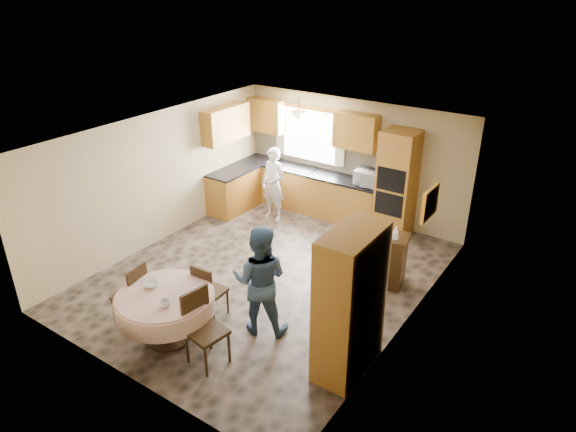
# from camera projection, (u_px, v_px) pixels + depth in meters

# --- Properties ---
(floor) EXTENTS (5.00, 6.00, 0.01)m
(floor) POSITION_uv_depth(u_px,v_px,m) (267.00, 275.00, 8.91)
(floor) COLOR #6E584D
(floor) RESTS_ON ground
(ceiling) EXTENTS (5.00, 6.00, 0.01)m
(ceiling) POSITION_uv_depth(u_px,v_px,m) (264.00, 136.00, 7.82)
(ceiling) COLOR white
(ceiling) RESTS_ON wall_back
(wall_back) EXTENTS (5.00, 0.02, 2.50)m
(wall_back) POSITION_uv_depth(u_px,v_px,m) (352.00, 159.00, 10.60)
(wall_back) COLOR tan
(wall_back) RESTS_ON floor
(wall_front) EXTENTS (5.00, 0.02, 2.50)m
(wall_front) POSITION_uv_depth(u_px,v_px,m) (116.00, 297.00, 6.13)
(wall_front) COLOR tan
(wall_front) RESTS_ON floor
(wall_left) EXTENTS (0.02, 6.00, 2.50)m
(wall_left) POSITION_uv_depth(u_px,v_px,m) (159.00, 178.00, 9.63)
(wall_left) COLOR tan
(wall_left) RESTS_ON floor
(wall_right) EXTENTS (0.02, 6.00, 2.50)m
(wall_right) POSITION_uv_depth(u_px,v_px,m) (411.00, 253.00, 7.10)
(wall_right) COLOR tan
(wall_right) RESTS_ON floor
(window) EXTENTS (1.40, 0.03, 1.10)m
(window) POSITION_uv_depth(u_px,v_px,m) (310.00, 135.00, 10.94)
(window) COLOR white
(window) RESTS_ON wall_back
(curtain_left) EXTENTS (0.22, 0.02, 1.15)m
(curtain_left) POSITION_uv_depth(u_px,v_px,m) (280.00, 128.00, 11.26)
(curtain_left) COLOR white
(curtain_left) RESTS_ON wall_back
(curtain_right) EXTENTS (0.22, 0.02, 1.15)m
(curtain_right) POSITION_uv_depth(u_px,v_px,m) (340.00, 139.00, 10.50)
(curtain_right) COLOR white
(curtain_right) RESTS_ON wall_back
(base_cab_back) EXTENTS (3.30, 0.60, 0.88)m
(base_cab_back) POSITION_uv_depth(u_px,v_px,m) (309.00, 191.00, 11.16)
(base_cab_back) COLOR #CA8935
(base_cab_back) RESTS_ON floor
(counter_back) EXTENTS (3.30, 0.64, 0.04)m
(counter_back) POSITION_uv_depth(u_px,v_px,m) (309.00, 171.00, 10.96)
(counter_back) COLOR black
(counter_back) RESTS_ON base_cab_back
(base_cab_left) EXTENTS (0.60, 1.20, 0.88)m
(base_cab_left) POSITION_uv_depth(u_px,v_px,m) (234.00, 191.00, 11.17)
(base_cab_left) COLOR #CA8935
(base_cab_left) RESTS_ON floor
(counter_left) EXTENTS (0.64, 1.20, 0.04)m
(counter_left) POSITION_uv_depth(u_px,v_px,m) (233.00, 171.00, 10.97)
(counter_left) COLOR black
(counter_left) RESTS_ON base_cab_left
(backsplash) EXTENTS (3.30, 0.02, 0.55)m
(backsplash) POSITION_uv_depth(u_px,v_px,m) (316.00, 155.00, 11.05)
(backsplash) COLOR tan
(backsplash) RESTS_ON wall_back
(wall_cab_left) EXTENTS (0.85, 0.33, 0.72)m
(wall_cab_left) POSITION_uv_depth(u_px,v_px,m) (267.00, 115.00, 11.23)
(wall_cab_left) COLOR #B67F2D
(wall_cab_left) RESTS_ON wall_back
(wall_cab_right) EXTENTS (0.90, 0.33, 0.72)m
(wall_cab_right) POSITION_uv_depth(u_px,v_px,m) (356.00, 131.00, 10.12)
(wall_cab_right) COLOR #B67F2D
(wall_cab_right) RESTS_ON wall_back
(wall_cab_side) EXTENTS (0.33, 1.20, 0.72)m
(wall_cab_side) POSITION_uv_depth(u_px,v_px,m) (226.00, 124.00, 10.60)
(wall_cab_side) COLOR #B67F2D
(wall_cab_side) RESTS_ON wall_left
(oven_tower) EXTENTS (0.66, 0.62, 2.12)m
(oven_tower) POSITION_uv_depth(u_px,v_px,m) (397.00, 184.00, 9.87)
(oven_tower) COLOR #CA8935
(oven_tower) RESTS_ON floor
(oven_upper) EXTENTS (0.56, 0.01, 0.45)m
(oven_upper) POSITION_uv_depth(u_px,v_px,m) (391.00, 180.00, 9.55)
(oven_upper) COLOR black
(oven_upper) RESTS_ON oven_tower
(oven_lower) EXTENTS (0.56, 0.01, 0.45)m
(oven_lower) POSITION_uv_depth(u_px,v_px,m) (389.00, 204.00, 9.77)
(oven_lower) COLOR black
(oven_lower) RESTS_ON oven_tower
(pendant) EXTENTS (0.36, 0.36, 0.18)m
(pendant) POSITION_uv_depth(u_px,v_px,m) (298.00, 116.00, 10.36)
(pendant) COLOR beige
(pendant) RESTS_ON ceiling
(sideboard) EXTENTS (1.26, 0.70, 0.85)m
(sideboard) POSITION_uv_depth(u_px,v_px,m) (370.00, 258.00, 8.61)
(sideboard) COLOR #3B2610
(sideboard) RESTS_ON floor
(space_heater) EXTENTS (0.42, 0.30, 0.55)m
(space_heater) POSITION_uv_depth(u_px,v_px,m) (365.00, 272.00, 8.48)
(space_heater) COLOR black
(space_heater) RESTS_ON floor
(cupboard) EXTENTS (0.53, 1.06, 2.02)m
(cupboard) POSITION_uv_depth(u_px,v_px,m) (350.00, 303.00, 6.43)
(cupboard) COLOR #CA8935
(cupboard) RESTS_ON floor
(dining_table) EXTENTS (1.36, 1.36, 0.78)m
(dining_table) POSITION_uv_depth(u_px,v_px,m) (165.00, 304.00, 7.10)
(dining_table) COLOR #3B2610
(dining_table) RESTS_ON floor
(chair_left) EXTENTS (0.48, 0.48, 0.97)m
(chair_left) POSITION_uv_depth(u_px,v_px,m) (134.00, 292.00, 7.50)
(chair_left) COLOR #3B2610
(chair_left) RESTS_ON floor
(chair_back) EXTENTS (0.42, 0.42, 0.93)m
(chair_back) POSITION_uv_depth(u_px,v_px,m) (207.00, 289.00, 7.59)
(chair_back) COLOR #3B2610
(chair_back) RESTS_ON floor
(chair_right) EXTENTS (0.52, 0.52, 1.06)m
(chair_right) POSITION_uv_depth(u_px,v_px,m) (202.00, 324.00, 6.74)
(chair_right) COLOR #3B2610
(chair_right) RESTS_ON floor
(framed_picture) EXTENTS (0.06, 0.58, 0.48)m
(framed_picture) POSITION_uv_depth(u_px,v_px,m) (430.00, 203.00, 7.41)
(framed_picture) COLOR #EDB045
(framed_picture) RESTS_ON wall_right
(microwave) EXTENTS (0.58, 0.41, 0.32)m
(microwave) POSITION_uv_depth(u_px,v_px,m) (370.00, 178.00, 10.11)
(microwave) COLOR silver
(microwave) RESTS_ON counter_back
(person_sink) EXTENTS (0.59, 0.40, 1.55)m
(person_sink) POSITION_uv_depth(u_px,v_px,m) (273.00, 184.00, 10.62)
(person_sink) COLOR silver
(person_sink) RESTS_ON floor
(person_dining) EXTENTS (1.00, 0.91, 1.67)m
(person_dining) POSITION_uv_depth(u_px,v_px,m) (260.00, 280.00, 7.23)
(person_dining) COLOR #314B6C
(person_dining) RESTS_ON floor
(bowl_sideboard) EXTENTS (0.27, 0.27, 0.06)m
(bowl_sideboard) POSITION_uv_depth(u_px,v_px,m) (351.00, 228.00, 8.61)
(bowl_sideboard) COLOR #B2B2B2
(bowl_sideboard) RESTS_ON sideboard
(bottle_sideboard) EXTENTS (0.13, 0.13, 0.27)m
(bottle_sideboard) POSITION_uv_depth(u_px,v_px,m) (395.00, 234.00, 8.17)
(bottle_sideboard) COLOR silver
(bottle_sideboard) RESTS_ON sideboard
(cup_table) EXTENTS (0.16, 0.16, 0.11)m
(cup_table) POSITION_uv_depth(u_px,v_px,m) (165.00, 303.00, 6.73)
(cup_table) COLOR #B2B2B2
(cup_table) RESTS_ON dining_table
(bowl_table) EXTENTS (0.21, 0.21, 0.06)m
(bowl_table) POSITION_uv_depth(u_px,v_px,m) (152.00, 285.00, 7.17)
(bowl_table) COLOR #B2B2B2
(bowl_table) RESTS_ON dining_table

